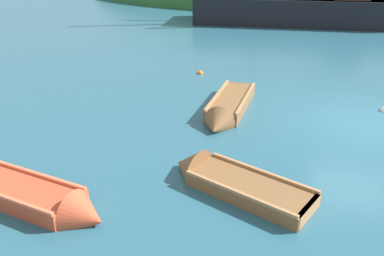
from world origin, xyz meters
name	(u,v)px	position (x,y,z in m)	size (l,w,h in m)	color
ground_plane	(361,124)	(0.00, 0.00, 0.00)	(120.00, 120.00, 0.00)	#285B70
sailing_ship	(293,14)	(-3.49, 16.69, 0.65)	(15.88, 5.68, 11.22)	black
rowboat_portside	(227,182)	(-3.21, -4.69, 0.10)	(3.69, 2.29, 1.10)	brown
rowboat_outer_right	(227,110)	(-4.18, -0.45, 0.14)	(1.09, 3.93, 1.01)	brown
rowboat_center	(39,201)	(-6.91, -6.68, 0.13)	(3.87, 1.58, 1.00)	#C64C2D
buoy_orange	(200,74)	(-6.30, 3.54, 0.00)	(0.28, 0.28, 0.28)	orange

